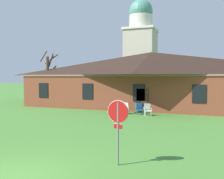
% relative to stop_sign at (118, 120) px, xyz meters
% --- Properties ---
extents(ground_plane, '(200.00, 200.00, 0.00)m').
position_rel_stop_sign_xyz_m(ground_plane, '(-2.66, -2.21, -1.62)').
color(ground_plane, '#477F33').
extents(brick_building, '(26.13, 10.40, 5.77)m').
position_rel_stop_sign_xyz_m(brick_building, '(-2.66, 18.24, 1.32)').
color(brick_building, brown).
rests_on(brick_building, ground).
extents(dome_tower, '(5.18, 5.18, 16.87)m').
position_rel_stop_sign_xyz_m(dome_tower, '(-7.46, 32.83, 6.00)').
color(dome_tower, '#BCB29E').
rests_on(dome_tower, ground).
extents(stop_sign, '(0.80, 0.10, 2.31)m').
position_rel_stop_sign_xyz_m(stop_sign, '(0.00, 0.00, 0.00)').
color(stop_sign, slate).
rests_on(stop_sign, ground).
extents(lawn_chair_by_porch, '(0.77, 0.82, 0.96)m').
position_rel_stop_sign_xyz_m(lawn_chair_by_porch, '(-3.56, 11.89, -1.12)').
color(lawn_chair_by_porch, silver).
rests_on(lawn_chair_by_porch, ground).
extents(lawn_chair_near_door, '(0.75, 0.80, 0.96)m').
position_rel_stop_sign_xyz_m(lawn_chair_near_door, '(-2.32, 12.07, -1.12)').
color(lawn_chair_near_door, '#2D5693').
rests_on(lawn_chair_near_door, ground).
extents(lawn_chair_left_end, '(0.78, 0.83, 0.96)m').
position_rel_stop_sign_xyz_m(lawn_chair_left_end, '(-1.55, 11.67, -1.12)').
color(lawn_chair_left_end, silver).
rests_on(lawn_chair_left_end, ground).
extents(bare_tree_beside_building, '(1.91, 1.62, 6.44)m').
position_rel_stop_sign_xyz_m(bare_tree_beside_building, '(-15.41, 17.90, 1.76)').
color(bare_tree_beside_building, brown).
rests_on(bare_tree_beside_building, ground).
extents(trash_bin, '(0.56, 0.56, 0.98)m').
position_rel_stop_sign_xyz_m(trash_bin, '(-2.71, 12.95, -1.13)').
color(trash_bin, '#335638').
rests_on(trash_bin, ground).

